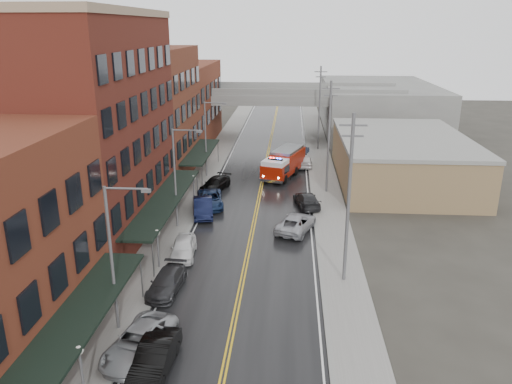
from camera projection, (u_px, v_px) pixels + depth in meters
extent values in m
cube|color=black|center=(257.00, 206.00, 50.16)|extent=(11.00, 160.00, 0.02)
cube|color=slate|center=(186.00, 204.00, 50.63)|extent=(3.00, 160.00, 0.15)
cube|color=slate|center=(330.00, 208.00, 49.64)|extent=(3.00, 160.00, 0.15)
cube|color=gray|center=(202.00, 204.00, 50.52)|extent=(0.30, 160.00, 0.15)
cube|color=gray|center=(314.00, 207.00, 49.76)|extent=(0.30, 160.00, 0.15)
cube|color=#4D1C14|center=(93.00, 130.00, 41.60)|extent=(9.00, 20.00, 18.00)
cube|color=brown|center=(151.00, 113.00, 58.64)|extent=(9.00, 15.00, 15.00)
cube|color=#5E2618|center=(183.00, 104.00, 75.68)|extent=(9.00, 20.00, 12.00)
cube|color=olive|center=(401.00, 160.00, 57.75)|extent=(14.00, 22.00, 5.00)
cube|color=slate|center=(378.00, 108.00, 85.54)|extent=(18.00, 30.00, 8.00)
cube|color=black|center=(74.00, 323.00, 25.11)|extent=(2.60, 16.00, 0.18)
cylinder|color=slate|center=(142.00, 279.00, 32.70)|extent=(0.10, 0.10, 3.00)
cube|color=black|center=(165.00, 200.00, 43.10)|extent=(2.60, 18.00, 0.18)
cylinder|color=slate|center=(153.00, 260.00, 35.35)|extent=(0.10, 0.10, 3.00)
cylinder|color=slate|center=(197.00, 186.00, 51.63)|extent=(0.10, 0.10, 3.00)
cube|color=black|center=(201.00, 152.00, 59.66)|extent=(2.60, 13.00, 0.18)
cylinder|color=slate|center=(202.00, 178.00, 54.29)|extent=(0.10, 0.10, 3.00)
cylinder|color=slate|center=(218.00, 152.00, 65.83)|extent=(0.10, 0.10, 3.00)
cylinder|color=#59595B|center=(82.00, 377.00, 23.65)|extent=(0.14, 0.14, 2.80)
sphere|color=silver|center=(79.00, 350.00, 23.18)|extent=(0.44, 0.44, 0.44)
cylinder|color=#59595B|center=(158.00, 251.00, 36.90)|extent=(0.14, 0.14, 2.80)
sphere|color=silver|center=(157.00, 233.00, 36.43)|extent=(0.44, 0.44, 0.44)
cylinder|color=#59595B|center=(194.00, 192.00, 50.16)|extent=(0.14, 0.14, 2.80)
sphere|color=silver|center=(193.00, 178.00, 49.68)|extent=(0.44, 0.44, 0.44)
cylinder|color=#59595B|center=(112.00, 261.00, 28.38)|extent=(0.18, 0.18, 9.00)
cylinder|color=#59595B|center=(126.00, 189.00, 26.91)|extent=(2.40, 0.12, 0.12)
cube|color=#59595B|center=(146.00, 191.00, 26.87)|extent=(0.50, 0.22, 0.18)
cylinder|color=#59595B|center=(175.00, 180.00, 43.53)|extent=(0.18, 0.18, 9.00)
cylinder|color=#59595B|center=(186.00, 130.00, 42.06)|extent=(2.40, 0.12, 0.12)
cube|color=#59595B|center=(199.00, 132.00, 42.01)|extent=(0.50, 0.22, 0.18)
cylinder|color=#59595B|center=(206.00, 140.00, 58.67)|extent=(0.18, 0.18, 9.00)
cylinder|color=#59595B|center=(215.00, 103.00, 57.20)|extent=(2.40, 0.12, 0.12)
cube|color=#59595B|center=(224.00, 104.00, 57.16)|extent=(0.50, 0.22, 0.18)
cylinder|color=#59595B|center=(349.00, 202.00, 33.58)|extent=(0.24, 0.24, 12.00)
cube|color=#59595B|center=(353.00, 125.00, 31.94)|extent=(1.80, 0.12, 0.12)
cube|color=#59595B|center=(353.00, 136.00, 32.17)|extent=(1.40, 0.12, 0.12)
cylinder|color=#59595B|center=(329.00, 139.00, 52.52)|extent=(0.24, 0.24, 12.00)
cube|color=#59595B|center=(331.00, 89.00, 50.88)|extent=(1.80, 0.12, 0.12)
cube|color=#59595B|center=(331.00, 95.00, 51.10)|extent=(1.40, 0.12, 0.12)
cylinder|color=#59595B|center=(319.00, 109.00, 71.45)|extent=(0.24, 0.24, 12.00)
cube|color=#59595B|center=(321.00, 72.00, 69.81)|extent=(1.80, 0.12, 0.12)
cube|color=#59595B|center=(321.00, 77.00, 70.03)|extent=(1.40, 0.12, 0.12)
cube|color=slate|center=(271.00, 97.00, 78.32)|extent=(40.00, 10.00, 1.50)
cube|color=slate|center=(203.00, 119.00, 80.25)|extent=(1.60, 8.00, 6.00)
cube|color=slate|center=(341.00, 121.00, 78.76)|extent=(1.60, 8.00, 6.00)
cube|color=maroon|center=(287.00, 160.00, 61.11)|extent=(4.46, 6.49, 2.27)
cube|color=maroon|center=(275.00, 171.00, 57.53)|extent=(3.46, 3.53, 1.62)
cube|color=silver|center=(275.00, 162.00, 57.18)|extent=(3.26, 3.28, 0.54)
cube|color=black|center=(276.00, 168.00, 57.61)|extent=(3.13, 2.51, 0.86)
cube|color=slate|center=(288.00, 150.00, 60.70)|extent=(4.07, 6.00, 0.32)
cube|color=black|center=(275.00, 159.00, 57.07)|extent=(1.73, 0.84, 0.15)
sphere|color=#FF0C0C|center=(271.00, 158.00, 57.26)|extent=(0.22, 0.22, 0.22)
sphere|color=#1933FF|center=(280.00, 159.00, 56.83)|extent=(0.22, 0.22, 0.22)
cylinder|color=black|center=(265.00, 177.00, 58.12)|extent=(1.14, 0.70, 1.08)
cylinder|color=black|center=(285.00, 179.00, 57.25)|extent=(1.14, 0.70, 1.08)
cylinder|color=black|center=(277.00, 169.00, 61.43)|extent=(1.14, 0.70, 1.08)
cylinder|color=black|center=(295.00, 171.00, 60.56)|extent=(1.14, 0.70, 1.08)
cylinder|color=black|center=(284.00, 164.00, 63.79)|extent=(1.14, 0.70, 1.08)
cylinder|color=black|center=(302.00, 166.00, 62.92)|extent=(1.14, 0.70, 1.08)
imported|color=black|center=(155.00, 358.00, 26.01)|extent=(1.89, 4.91, 1.60)
imported|color=#929599|center=(140.00, 342.00, 27.34)|extent=(3.62, 5.94, 1.54)
imported|color=#2B2B2E|center=(167.00, 282.00, 33.93)|extent=(2.22, 4.82, 1.36)
imported|color=silver|center=(183.00, 247.00, 39.09)|extent=(2.22, 4.65, 1.53)
imported|color=black|center=(203.00, 207.00, 47.59)|extent=(2.66, 5.26, 1.66)
imported|color=#122143|center=(210.00, 199.00, 49.98)|extent=(3.51, 5.84, 1.52)
imported|color=black|center=(215.00, 184.00, 54.96)|extent=(3.45, 5.31, 1.43)
imported|color=#9FA0A7|center=(296.00, 223.00, 43.97)|extent=(4.14, 5.91, 1.50)
imported|color=black|center=(307.00, 200.00, 49.90)|extent=(2.96, 5.30, 1.45)
imported|color=silver|center=(304.00, 160.00, 64.26)|extent=(2.04, 4.86, 1.64)
imported|color=black|center=(300.00, 151.00, 69.79)|extent=(2.70, 4.48, 1.40)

